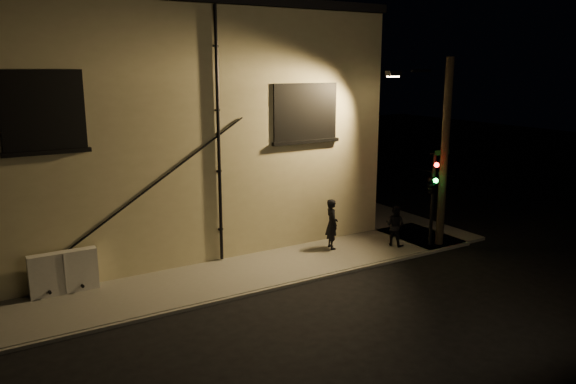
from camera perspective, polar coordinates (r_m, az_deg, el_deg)
ground at (r=17.89m, az=2.57°, el=-8.94°), size 90.00×90.00×0.00m
sidewalk at (r=22.00m, az=-1.14°, el=-4.57°), size 21.00×16.00×0.12m
building at (r=23.74m, az=-15.84°, el=6.95°), size 16.20×12.23×8.80m
utility_cabinet at (r=17.67m, az=-21.83°, el=-7.59°), size 1.90×0.32×1.25m
pedestrian_a at (r=20.27m, az=4.47°, el=-3.25°), size 0.60×0.76×1.83m
pedestrian_b at (r=20.95m, az=10.82°, el=-3.35°), size 0.80×0.90×1.52m
traffic_signal at (r=20.68m, az=14.38°, el=0.85°), size 1.16×2.04×3.51m
streetlamp_pole at (r=20.90m, az=15.30°, el=4.26°), size 2.02×1.38×6.90m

